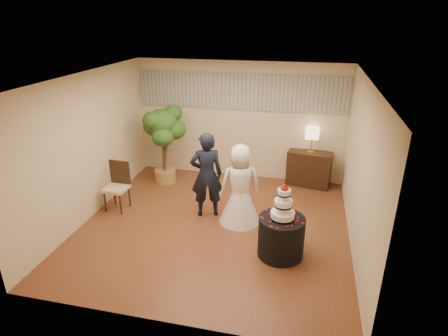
% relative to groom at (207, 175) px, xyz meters
% --- Properties ---
extents(floor, '(5.00, 5.00, 0.00)m').
position_rel_groom_xyz_m(floor, '(0.25, -0.40, -0.87)').
color(floor, brown).
rests_on(floor, ground).
extents(ceiling, '(5.00, 5.00, 0.00)m').
position_rel_groom_xyz_m(ceiling, '(0.25, -0.40, 1.93)').
color(ceiling, white).
rests_on(ceiling, wall_back).
extents(wall_back, '(5.00, 0.06, 2.80)m').
position_rel_groom_xyz_m(wall_back, '(0.25, 2.10, 0.53)').
color(wall_back, beige).
rests_on(wall_back, ground).
extents(wall_front, '(5.00, 0.06, 2.80)m').
position_rel_groom_xyz_m(wall_front, '(0.25, -2.90, 0.53)').
color(wall_front, beige).
rests_on(wall_front, ground).
extents(wall_left, '(0.06, 5.00, 2.80)m').
position_rel_groom_xyz_m(wall_left, '(-2.25, -0.40, 0.53)').
color(wall_left, beige).
rests_on(wall_left, ground).
extents(wall_right, '(0.06, 5.00, 2.80)m').
position_rel_groom_xyz_m(wall_right, '(2.75, -0.40, 0.53)').
color(wall_right, beige).
rests_on(wall_right, ground).
extents(mural_border, '(4.90, 0.02, 0.85)m').
position_rel_groom_xyz_m(mural_border, '(0.25, 2.08, 1.23)').
color(mural_border, gray).
rests_on(mural_border, wall_back).
extents(groom, '(0.74, 0.60, 1.73)m').
position_rel_groom_xyz_m(groom, '(0.00, 0.00, 0.00)').
color(groom, black).
rests_on(groom, floor).
extents(bride, '(1.02, 1.02, 1.58)m').
position_rel_groom_xyz_m(bride, '(0.69, -0.11, -0.08)').
color(bride, white).
rests_on(bride, floor).
extents(cake_table, '(1.01, 1.01, 0.70)m').
position_rel_groom_xyz_m(cake_table, '(1.56, -1.05, -0.52)').
color(cake_table, black).
rests_on(cake_table, floor).
extents(wedding_cake, '(0.40, 0.40, 0.61)m').
position_rel_groom_xyz_m(wedding_cake, '(1.56, -1.05, 0.14)').
color(wedding_cake, white).
rests_on(wedding_cake, cake_table).
extents(console, '(1.05, 0.60, 0.82)m').
position_rel_groom_xyz_m(console, '(1.96, 1.89, -0.45)').
color(console, black).
rests_on(console, floor).
extents(table_lamp, '(0.30, 0.30, 0.58)m').
position_rel_groom_xyz_m(table_lamp, '(1.96, 1.89, 0.25)').
color(table_lamp, beige).
rests_on(table_lamp, console).
extents(ficus_tree, '(1.21, 1.21, 1.88)m').
position_rel_groom_xyz_m(ficus_tree, '(-1.40, 1.30, 0.08)').
color(ficus_tree, '#29561B').
rests_on(ficus_tree, floor).
extents(side_chair, '(0.49, 0.51, 1.01)m').
position_rel_groom_xyz_m(side_chair, '(-1.87, -0.21, -0.36)').
color(side_chair, black).
rests_on(side_chair, floor).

